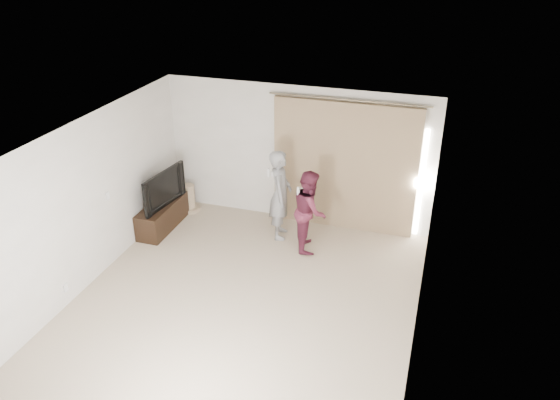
% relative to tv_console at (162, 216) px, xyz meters
% --- Properties ---
extents(floor, '(5.50, 5.50, 0.00)m').
position_rel_tv_console_xyz_m(floor, '(2.27, -1.62, -0.24)').
color(floor, '#C0AD90').
rests_on(floor, ground).
extents(wall_back, '(5.00, 0.04, 2.60)m').
position_rel_tv_console_xyz_m(wall_back, '(2.27, 1.13, 1.06)').
color(wall_back, silver).
rests_on(wall_back, ground).
extents(wall_left, '(0.04, 5.50, 2.60)m').
position_rel_tv_console_xyz_m(wall_left, '(-0.23, -1.62, 1.05)').
color(wall_left, silver).
rests_on(wall_left, ground).
extents(ceiling, '(5.00, 5.50, 0.01)m').
position_rel_tv_console_xyz_m(ceiling, '(2.27, -1.62, 2.36)').
color(ceiling, silver).
rests_on(ceiling, wall_back).
extents(curtain, '(2.80, 0.11, 2.46)m').
position_rel_tv_console_xyz_m(curtain, '(3.18, 1.06, 0.96)').
color(curtain, tan).
rests_on(curtain, ground).
extents(tv_console, '(0.44, 1.27, 0.49)m').
position_rel_tv_console_xyz_m(tv_console, '(0.00, 0.00, 0.00)').
color(tv_console, black).
rests_on(tv_console, ground).
extents(tv, '(0.30, 1.17, 0.67)m').
position_rel_tv_console_xyz_m(tv, '(0.00, 0.00, 0.58)').
color(tv, black).
rests_on(tv, tv_console).
extents(scratching_post, '(0.41, 0.41, 0.54)m').
position_rel_tv_console_xyz_m(scratching_post, '(0.17, 0.78, -0.02)').
color(scratching_post, tan).
rests_on(scratching_post, ground).
extents(person_man, '(0.52, 0.68, 1.66)m').
position_rel_tv_console_xyz_m(person_man, '(2.18, 0.38, 0.58)').
color(person_man, gray).
rests_on(person_man, ground).
extents(person_woman, '(0.73, 0.83, 1.45)m').
position_rel_tv_console_xyz_m(person_woman, '(2.78, 0.15, 0.48)').
color(person_woman, '#5B1F33').
rests_on(person_woman, ground).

